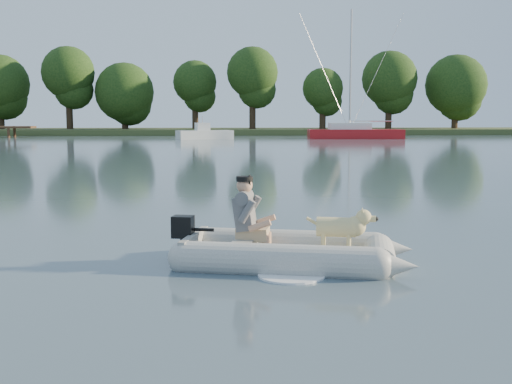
{
  "coord_description": "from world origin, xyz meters",
  "views": [
    {
      "loc": [
        -0.8,
        -8.44,
        1.96
      ],
      "look_at": [
        -0.08,
        1.71,
        0.75
      ],
      "focal_mm": 45.0,
      "sensor_mm": 36.0,
      "label": 1
    }
  ],
  "objects": [
    {
      "name": "water",
      "position": [
        0.0,
        0.0,
        0.0
      ],
      "size": [
        160.0,
        160.0,
        0.0
      ],
      "primitive_type": "plane",
      "color": "slate",
      "rests_on": "ground"
    },
    {
      "name": "shore_bank",
      "position": [
        0.0,
        62.0,
        0.25
      ],
      "size": [
        160.0,
        12.0,
        0.7
      ],
      "primitive_type": "cube",
      "color": "#47512D",
      "rests_on": "water"
    },
    {
      "name": "motorboat",
      "position": [
        -1.28,
        46.48,
        0.93
      ],
      "size": [
        5.19,
        3.25,
        2.05
      ],
      "primitive_type": null,
      "rotation": [
        0.0,
        0.0,
        0.31
      ],
      "color": "white",
      "rests_on": "water"
    },
    {
      "name": "treeline",
      "position": [
        -3.71,
        61.11,
        5.48
      ],
      "size": [
        71.02,
        7.35,
        9.27
      ],
      "color": "#332316",
      "rests_on": "shore_bank"
    },
    {
      "name": "dinghy",
      "position": [
        0.27,
        -0.15,
        0.52
      ],
      "size": [
        4.94,
        4.09,
        1.25
      ],
      "primitive_type": null,
      "rotation": [
        0.0,
        0.0,
        -0.24
      ],
      "color": "#959591",
      "rests_on": "water"
    },
    {
      "name": "outboard_motor",
      "position": [
        -1.18,
        0.2,
        0.28
      ],
      "size": [
        0.42,
        0.34,
        0.7
      ],
      "primitive_type": null,
      "rotation": [
        0.0,
        0.0,
        -0.24
      ],
      "color": "black",
      "rests_on": "dinghy"
    },
    {
      "name": "dog",
      "position": [
        0.84,
        -0.24,
        0.46
      ],
      "size": [
        0.88,
        0.48,
        0.56
      ],
      "primitive_type": null,
      "rotation": [
        0.0,
        0.0,
        -0.24
      ],
      "color": "#D6C27B",
      "rests_on": "dinghy"
    },
    {
      "name": "man",
      "position": [
        -0.33,
        0.04,
        0.69
      ],
      "size": [
        0.76,
        0.69,
        0.96
      ],
      "primitive_type": null,
      "rotation": [
        0.0,
        0.0,
        -0.24
      ],
      "color": "#5D5D61",
      "rests_on": "dinghy"
    },
    {
      "name": "sailboat",
      "position": [
        11.7,
        46.72,
        0.49
      ],
      "size": [
        8.28,
        2.91,
        11.2
      ],
      "rotation": [
        0.0,
        0.0,
        -0.06
      ],
      "color": "#A71316",
      "rests_on": "water"
    }
  ]
}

